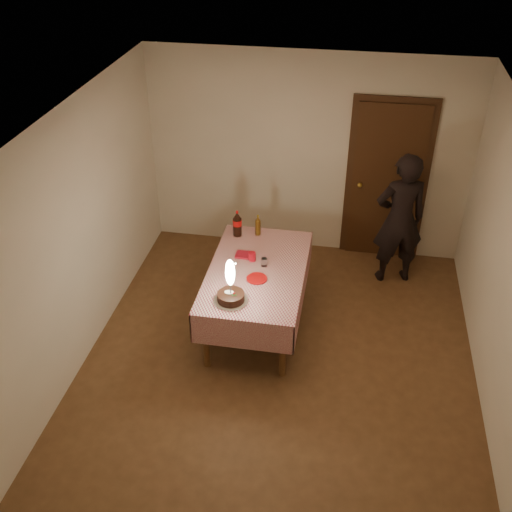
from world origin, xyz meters
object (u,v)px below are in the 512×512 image
cola_bottle (237,224)px  amber_bottle_left (258,226)px  red_plate (257,278)px  clear_cup (264,262)px  red_cup (252,257)px  birthday_cake (231,291)px  dining_table (257,277)px  photographer (400,219)px

cola_bottle → amber_bottle_left: size_ratio=1.25×
red_plate → clear_cup: size_ratio=2.44×
red_cup → clear_cup: bearing=-26.8°
birthday_cake → amber_bottle_left: bearing=87.8°
red_cup → amber_bottle_left: amber_bottle_left is taller
amber_bottle_left → red_cup: bearing=-86.8°
red_plate → clear_cup: clear_cup is taller
cola_bottle → clear_cup: bearing=-54.0°
clear_cup → cola_bottle: size_ratio=0.28×
cola_bottle → amber_bottle_left: bearing=14.0°
birthday_cake → cola_bottle: size_ratio=1.52×
dining_table → cola_bottle: size_ratio=5.42×
red_plate → red_cup: 0.35m
dining_table → cola_bottle: (-0.34, 0.65, 0.25)m
red_cup → cola_bottle: 0.56m
red_plate → clear_cup: (0.04, 0.25, 0.04)m
birthday_cake → photographer: photographer is taller
cola_bottle → photographer: bearing=16.0°
birthday_cake → red_cup: bearing=83.8°
red_cup → amber_bottle_left: bearing=93.2°
cola_bottle → red_plate: bearing=-65.6°
dining_table → photographer: photographer is taller
birthday_cake → amber_bottle_left: birthday_cake is taller
clear_cup → red_cup: bearing=153.2°
amber_bottle_left → photographer: (1.61, 0.47, -0.02)m
red_cup → clear_cup: red_cup is taller
birthday_cake → clear_cup: bearing=71.2°
red_plate → photographer: 1.99m
red_cup → cola_bottle: cola_bottle is taller
red_cup → amber_bottle_left: (-0.03, 0.54, 0.07)m
birthday_cake → dining_table: bearing=74.3°
cola_bottle → amber_bottle_left: cola_bottle is taller
red_cup → dining_table: bearing=-63.9°
cola_bottle → dining_table: bearing=-62.3°
cola_bottle → amber_bottle_left: (0.23, 0.06, -0.03)m
clear_cup → dining_table: bearing=-126.0°
photographer → cola_bottle: bearing=-164.0°
dining_table → cola_bottle: bearing=117.7°
amber_bottle_left → red_plate: bearing=-80.9°
red_cup → clear_cup: size_ratio=1.11×
clear_cup → photographer: size_ratio=0.05×
red_plate → red_cup: bearing=108.3°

